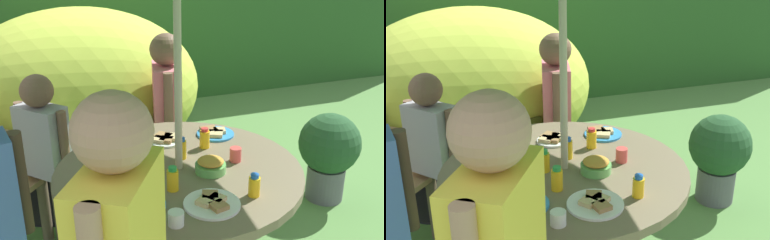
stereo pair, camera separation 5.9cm
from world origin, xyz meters
TOP-DOWN VIEW (x-y plane):
  - hedge_backdrop at (0.00, 3.37)m, footprint 9.00×0.70m
  - garden_table at (0.00, 0.00)m, footprint 1.23×1.23m
  - dome_tent at (-0.25, 1.80)m, footprint 2.27×2.27m
  - potted_plant at (1.33, 0.55)m, footprint 0.44×0.44m
  - child_in_pink_shirt at (0.22, 0.89)m, footprint 0.25×0.42m
  - child_in_grey_shirt at (-0.61, 0.68)m, footprint 0.31×0.32m
  - snack_bowl at (0.13, -0.09)m, footprint 0.15×0.15m
  - plate_near_left at (-0.41, -0.04)m, footprint 0.25×0.25m
  - plate_center_front at (0.02, -0.37)m, footprint 0.25×0.25m
  - plate_mid_right at (0.33, 0.32)m, footprint 0.22×0.22m
  - plate_far_right at (0.03, 0.32)m, footprint 0.18×0.18m
  - plate_near_right at (-0.27, -0.28)m, footprint 0.23×0.23m
  - juice_bottle_far_left at (-0.10, 0.00)m, footprint 0.06×0.06m
  - juice_bottle_center_back at (0.21, 0.18)m, footprint 0.05×0.05m
  - juice_bottle_mid_left at (0.05, 0.10)m, footprint 0.05×0.05m
  - juice_bottle_front_edge at (-0.10, -0.19)m, footprint 0.05×0.05m
  - juice_bottle_back_edge at (0.23, -0.37)m, footprint 0.05×0.05m
  - cup_near at (-0.17, -0.46)m, footprint 0.07×0.07m
  - cup_far at (0.30, -0.03)m, footprint 0.06×0.06m

SIDE VIEW (x-z plane):
  - potted_plant at x=1.33m, z-range 0.05..0.72m
  - garden_table at x=0.00m, z-range 0.25..1.01m
  - dome_tent at x=-0.25m, z-range -0.01..1.30m
  - child_in_grey_shirt at x=-0.61m, z-range 0.15..1.27m
  - plate_near_right at x=-0.27m, z-range 0.75..0.78m
  - plate_center_front at x=0.02m, z-range 0.75..0.78m
  - plate_near_left at x=-0.41m, z-range 0.75..0.78m
  - plate_mid_right at x=0.33m, z-range 0.75..0.79m
  - plate_far_right at x=0.03m, z-range 0.76..0.79m
  - cup_near at x=-0.17m, z-range 0.76..0.82m
  - snack_bowl at x=0.13m, z-range 0.75..0.83m
  - cup_far at x=0.30m, z-range 0.76..0.83m
  - child_in_pink_shirt at x=0.22m, z-range 0.17..1.42m
  - juice_bottle_back_edge at x=0.23m, z-range 0.75..0.86m
  - juice_bottle_far_left at x=-0.10m, z-range 0.75..0.87m
  - juice_bottle_center_back at x=0.21m, z-range 0.75..0.87m
  - juice_bottle_front_edge at x=-0.10m, z-range 0.75..0.87m
  - juice_bottle_mid_left at x=0.05m, z-range 0.75..0.87m
  - hedge_backdrop at x=0.00m, z-range 0.00..2.02m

